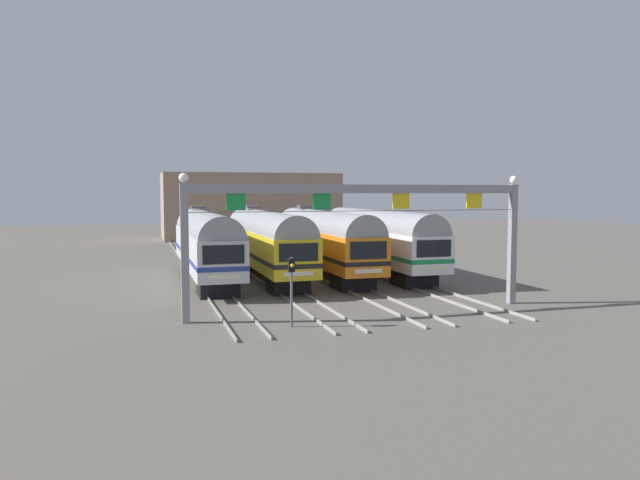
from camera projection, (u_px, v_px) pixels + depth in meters
The scene contains 9 objects.
ground_plane at pixel (295, 277), 43.85m from camera, with size 160.00×160.00×0.00m, color #5B564F.
track_bed at pixel (252, 253), 60.07m from camera, with size 14.20×70.00×0.15m.
commuter_train_silver at pixel (206, 242), 41.81m from camera, with size 2.88×18.06×5.05m.
commuter_train_yellow at pixel (266, 240), 43.03m from camera, with size 2.88×18.06×5.05m.
commuter_train_orange at pixel (323, 239), 44.24m from camera, with size 2.88×18.06×5.05m.
commuter_train_white at pixel (378, 238), 45.46m from camera, with size 2.88×18.06×4.77m.
catenary_gantry at pixel (362, 211), 30.56m from camera, with size 17.93×0.44×6.97m.
yard_signal_mast at pixel (292, 279), 27.40m from camera, with size 0.28×0.35×3.17m.
maintenance_building at pixel (250, 206), 82.10m from camera, with size 23.00×10.00×8.59m, color gray.
Camera 1 is at (-10.84, -42.17, 6.08)m, focal length 34.24 mm.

